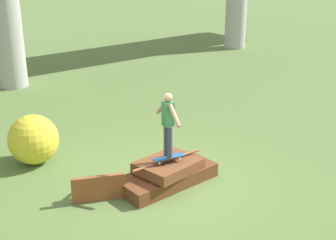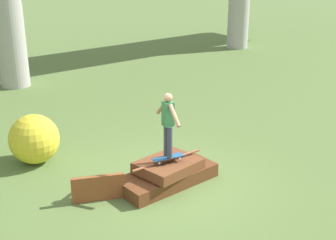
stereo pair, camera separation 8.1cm
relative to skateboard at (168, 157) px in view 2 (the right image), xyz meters
name	(u,v)px [view 2 (the right image)]	position (x,y,z in m)	size (l,w,h in m)	color
ground_plane	(167,183)	(0.03, 0.07, -0.71)	(80.00, 80.00, 0.00)	#567038
scrap_pile	(168,173)	(0.04, 0.07, -0.45)	(2.42, 1.29, 0.63)	#5B3319
scrap_plank_loose	(98,188)	(-1.62, 0.36, -0.41)	(1.10, 0.53, 0.59)	brown
skateboard	(168,157)	(0.00, 0.00, 0.00)	(0.78, 0.32, 0.09)	#23517F
skater	(168,121)	(0.00, 0.00, 0.88)	(0.26, 1.06, 1.51)	#383D4C
bush_yellow_flowering	(34,139)	(-1.98, 3.01, -0.07)	(1.27, 1.27, 1.27)	gold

